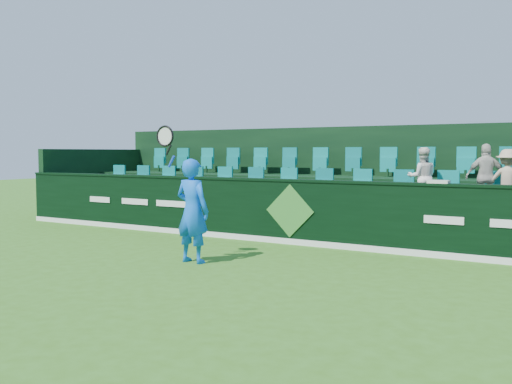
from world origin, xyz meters
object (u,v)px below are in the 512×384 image
Objects in this scene: tennis_player at (192,210)px; towel at (439,182)px; spectator_left at (422,177)px; spectator_right at (508,180)px; spectator_middle at (486,177)px.

tennis_player is 6.66× the size of towel.
spectator_left is 1.60m from spectator_right.
spectator_left reaches higher than towel.
spectator_right is at bearing 155.19° from spectator_left.
tennis_player is 5.94m from spectator_right.
towel is (3.52, 2.70, 0.46)m from tennis_player.
tennis_player is at bearing 38.96° from spectator_right.
spectator_right is 3.18× the size of towel.
spectator_middle is (4.15, 3.82, 0.52)m from tennis_player.
spectator_middle reaches higher than spectator_right.
spectator_middle reaches higher than spectator_left.
spectator_right is (4.53, 3.82, 0.47)m from tennis_player.
spectator_left is at bearing -18.61° from spectator_middle.
towel is (0.59, -1.12, -0.03)m from spectator_left.
towel is at bearing 93.08° from spectator_left.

